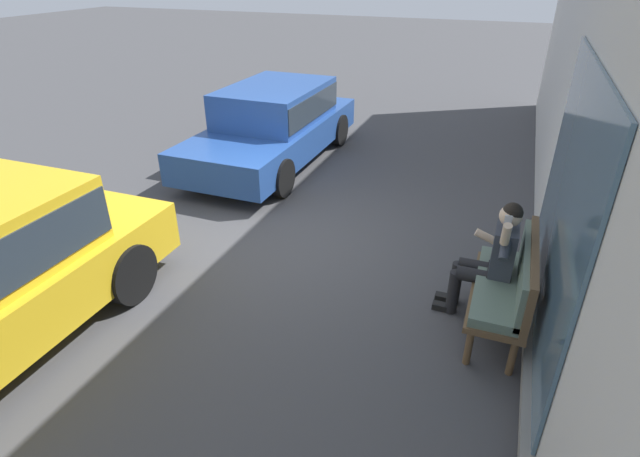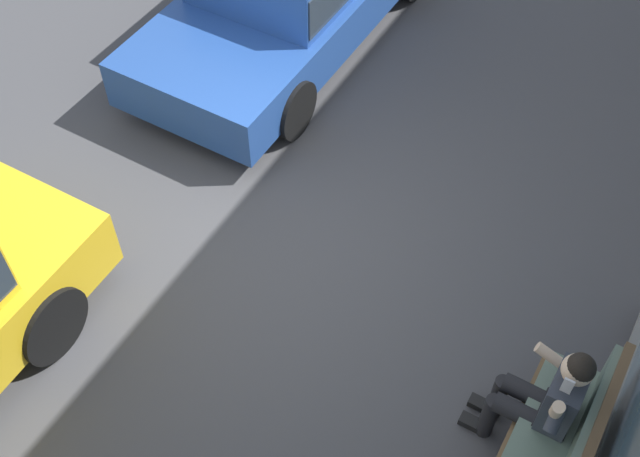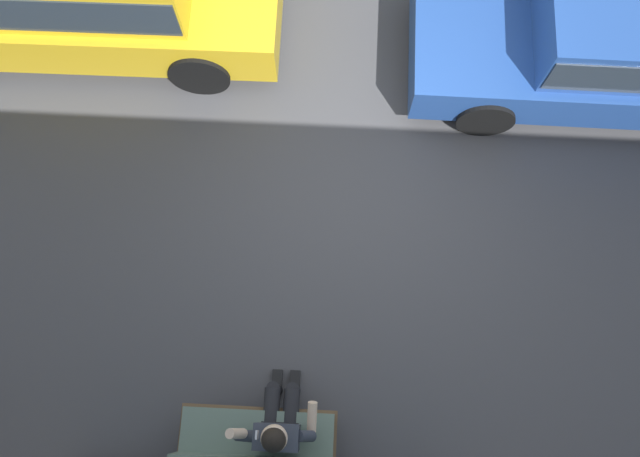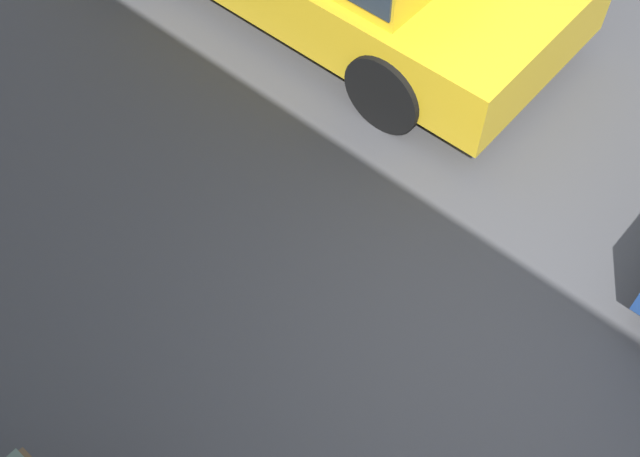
{
  "view_description": "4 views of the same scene",
  "coord_description": "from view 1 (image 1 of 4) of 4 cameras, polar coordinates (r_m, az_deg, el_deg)",
  "views": [
    {
      "loc": [
        5.37,
        2.6,
        3.41
      ],
      "look_at": [
        0.87,
        0.86,
        0.81
      ],
      "focal_mm": 28.0,
      "sensor_mm": 36.0,
      "label": 1
    },
    {
      "loc": [
        3.72,
        2.6,
        5.86
      ],
      "look_at": [
        0.26,
        0.59,
        0.89
      ],
      "focal_mm": 45.0,
      "sensor_mm": 36.0,
      "label": 2
    },
    {
      "loc": [
        0.3,
        2.6,
        6.47
      ],
      "look_at": [
        0.39,
        0.92,
        0.96
      ],
      "focal_mm": 35.0,
      "sensor_mm": 36.0,
      "label": 3
    },
    {
      "loc": [
        -0.65,
        2.6,
        4.79
      ],
      "look_at": [
        1.11,
        0.58,
        0.92
      ],
      "focal_mm": 45.0,
      "sensor_mm": 36.0,
      "label": 4
    }
  ],
  "objects": [
    {
      "name": "person_on_phone",
      "position": [
        5.43,
        19.01,
        -3.15
      ],
      "size": [
        0.73,
        0.74,
        1.35
      ],
      "color": "black",
      "rests_on": "ground_plane"
    },
    {
      "name": "bench",
      "position": [
        5.33,
        21.01,
        -5.84
      ],
      "size": [
        1.45,
        0.55,
        1.01
      ],
      "color": "brown",
      "rests_on": "ground_plane"
    },
    {
      "name": "ground_plane",
      "position": [
        6.87,
        -4.08,
        -1.44
      ],
      "size": [
        60.0,
        60.0,
        0.0
      ],
      "primitive_type": "plane",
      "color": "#424244"
    },
    {
      "name": "parked_car_near",
      "position": [
        9.51,
        -5.26,
        12.13
      ],
      "size": [
        4.42,
        1.87,
        1.4
      ],
      "color": "#23478E",
      "rests_on": "ground_plane"
    },
    {
      "name": "building_facade",
      "position": [
        5.47,
        30.88,
        17.35
      ],
      "size": [
        18.0,
        0.51,
        5.45
      ],
      "color": "beige",
      "rests_on": "ground_plane"
    }
  ]
}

